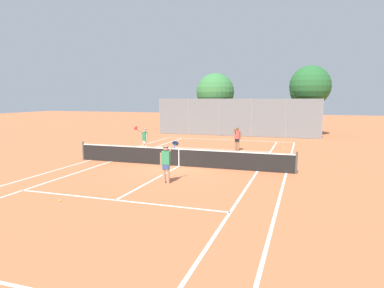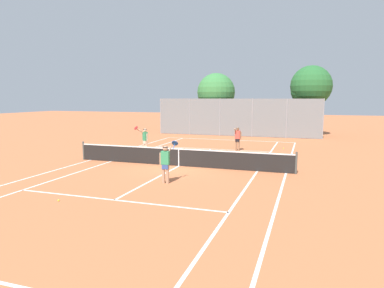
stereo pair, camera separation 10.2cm
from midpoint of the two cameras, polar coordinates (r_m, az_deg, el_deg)
name	(u,v)px [view 1 (the left image)]	position (r m, az deg, el deg)	size (l,w,h in m)	color
ground_plane	(179,166)	(18.18, -2.35, -3.70)	(120.00, 120.00, 0.00)	#BC663D
court_line_markings	(179,166)	(18.18, -2.35, -3.69)	(11.10, 23.90, 0.01)	silver
tennis_net	(179,157)	(18.08, -2.36, -2.12)	(12.00, 0.10, 1.07)	#474C47
player_near_side	(166,162)	(14.44, -4.53, -2.97)	(0.63, 0.76, 1.77)	tan
player_far_left	(145,139)	(22.49, -8.02, 0.83)	(0.88, 0.66, 1.77)	beige
player_far_right	(237,137)	(23.51, 7.43, 1.10)	(0.44, 0.48, 1.60)	#936B4C
loose_tennis_ball_0	(283,148)	(25.12, 14.82, -0.69)	(0.07, 0.07, 0.07)	#D1DB33
loose_tennis_ball_1	(59,201)	(12.99, -21.44, -8.76)	(0.07, 0.07, 0.07)	#D1DB33
back_fence	(235,117)	(32.33, 7.09, 4.43)	(15.40, 0.08, 3.53)	gray
tree_behind_left	(214,93)	(34.96, 3.68, 8.47)	(3.80, 3.80, 6.04)	brown
tree_behind_right	(309,87)	(34.21, 18.79, 8.96)	(3.80, 3.80, 6.58)	brown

